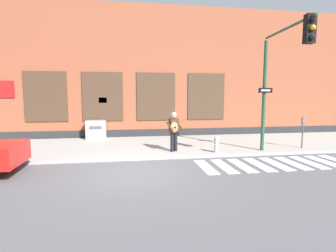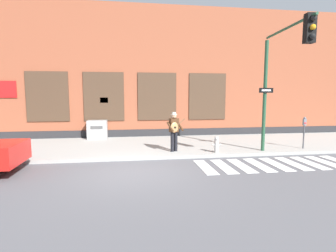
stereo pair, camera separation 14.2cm
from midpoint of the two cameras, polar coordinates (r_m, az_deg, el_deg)
ground_plane at (r=8.82m, az=-7.14°, el=-9.97°), size 160.00×160.00×0.00m
sidewalk at (r=12.87m, az=-7.53°, el=-4.38°), size 28.00×5.22×0.13m
building_backdrop at (r=17.29m, az=-7.94°, el=10.89°), size 28.00×4.06×7.64m
crosswalk at (r=10.54m, az=22.76°, el=-7.66°), size 5.78×1.90×0.01m
busker at (r=11.11m, az=1.71°, el=-0.72°), size 0.79×0.67×1.68m
traffic_light at (r=10.85m, az=23.75°, el=11.49°), size 0.69×3.37×4.85m
parking_meter at (r=13.29m, az=27.80°, el=-0.33°), size 0.13×0.11×1.44m
utility_box at (r=15.01m, az=-14.87°, el=-0.74°), size 1.06×0.67×1.02m
fire_hydrant at (r=11.18m, az=10.89°, el=-3.97°), size 0.38×0.20×0.70m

